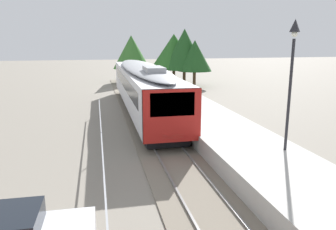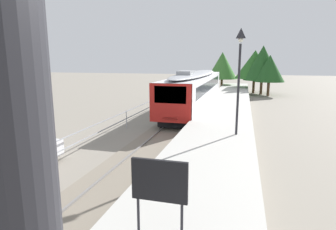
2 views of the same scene
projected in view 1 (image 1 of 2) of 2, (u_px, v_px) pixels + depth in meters
ground_plane at (108, 150)px, 16.70m from camera, size 160.00×160.00×0.00m
track_rails at (166, 146)px, 17.31m from camera, size 3.20×60.00×0.14m
commuter_train at (143, 85)px, 24.90m from camera, size 2.82×20.15×3.74m
station_platform at (225, 134)px, 17.88m from camera, size 3.90×60.00×0.90m
platform_lamp_mid_platform at (292, 61)px, 13.16m from camera, size 0.34×0.34×5.35m
tree_behind_carpark at (131, 52)px, 42.50m from camera, size 4.77×4.77×6.05m
tree_behind_station_far at (195, 56)px, 38.13m from camera, size 3.98×3.98×5.44m
tree_distant_left at (184, 49)px, 39.19m from camera, size 5.03×5.03×6.75m
tree_distant_centre at (174, 51)px, 40.35m from camera, size 5.52×5.52×6.17m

